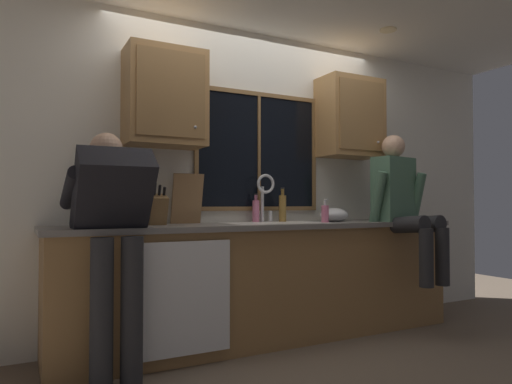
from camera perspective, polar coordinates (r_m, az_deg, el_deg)
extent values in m
cube|color=silver|center=(3.99, -0.89, 1.43)|extent=(5.69, 0.12, 2.55)
cylinder|color=#FFEAB2|center=(4.28, 16.02, 18.70)|extent=(0.14, 0.14, 0.01)
cube|color=black|center=(3.98, 0.29, 5.05)|extent=(1.10, 0.02, 0.95)
cube|color=brown|center=(4.05, 0.36, 12.00)|extent=(1.17, 0.02, 0.04)
cube|color=brown|center=(3.94, 0.36, -2.06)|extent=(1.17, 0.02, 0.04)
cube|color=brown|center=(3.74, -7.39, 5.49)|extent=(0.03, 0.02, 0.95)
cube|color=brown|center=(4.26, 7.13, 4.62)|extent=(0.03, 0.02, 0.95)
cube|color=brown|center=(3.97, 0.37, 5.07)|extent=(0.02, 0.02, 0.95)
cube|color=olive|center=(3.73, 1.57, -11.24)|extent=(3.29, 0.58, 0.88)
cube|color=slate|center=(3.66, 1.72, -4.18)|extent=(3.35, 0.62, 0.04)
cube|color=white|center=(3.12, -8.49, -12.82)|extent=(0.60, 0.02, 0.74)
cube|color=#A87A47|center=(3.56, -11.20, 11.32)|extent=(0.58, 0.33, 0.72)
cube|color=olive|center=(3.40, -10.37, 11.92)|extent=(0.50, 0.01, 0.62)
sphere|color=#B2B2B7|center=(3.41, -7.52, 7.95)|extent=(0.02, 0.02, 0.02)
cube|color=#A87A47|center=(4.38, 11.53, 8.92)|extent=(0.58, 0.33, 0.72)
cube|color=olive|center=(4.25, 13.01, 9.24)|extent=(0.50, 0.01, 0.62)
sphere|color=#B2B2B7|center=(4.32, 14.86, 5.98)|extent=(0.02, 0.02, 0.02)
cube|color=white|center=(3.70, 2.41, -4.00)|extent=(0.80, 0.46, 0.02)
cube|color=beige|center=(3.61, -0.35, -5.65)|extent=(0.36, 0.42, 0.20)
cube|color=beige|center=(3.81, 5.03, -5.43)|extent=(0.36, 0.42, 0.20)
cube|color=white|center=(3.70, 2.41, -5.54)|extent=(0.04, 0.42, 0.20)
cylinder|color=silver|center=(3.89, 0.79, -1.52)|extent=(0.03, 0.03, 0.30)
torus|color=silver|center=(3.84, 1.21, 1.02)|extent=(0.16, 0.02, 0.16)
cylinder|color=silver|center=(3.93, 1.81, -2.98)|extent=(0.03, 0.03, 0.09)
cylinder|color=#262628|center=(2.85, -18.54, -14.23)|extent=(0.13, 0.13, 0.88)
cylinder|color=#262628|center=(2.88, -15.09, -14.12)|extent=(0.13, 0.13, 0.88)
cube|color=black|center=(2.96, -17.32, -0.57)|extent=(0.44, 0.52, 0.60)
sphere|color=tan|center=(3.20, -18.02, 5.11)|extent=(0.21, 0.21, 0.21)
cylinder|color=black|center=(3.11, -21.91, 0.35)|extent=(0.09, 0.52, 0.26)
cylinder|color=black|center=(3.18, -14.00, 0.24)|extent=(0.09, 0.52, 0.26)
cylinder|color=#262628|center=(4.02, 17.94, -3.87)|extent=(0.14, 0.43, 0.16)
cylinder|color=#262628|center=(4.15, 19.69, -3.78)|extent=(0.14, 0.43, 0.16)
cylinder|color=#262628|center=(3.89, 20.30, -7.63)|extent=(0.11, 0.11, 0.46)
cylinder|color=#262628|center=(4.02, 22.03, -7.41)|extent=(0.11, 0.11, 0.46)
cube|color=#4C7259|center=(4.23, 16.65, 0.31)|extent=(0.43, 0.28, 0.56)
sphere|color=tan|center=(4.26, 16.61, 5.42)|extent=(0.20, 0.20, 0.20)
cylinder|color=#4C7259|center=(4.04, 14.81, -0.76)|extent=(0.08, 0.20, 0.47)
cylinder|color=#4C7259|center=(4.36, 19.28, -0.78)|extent=(0.08, 0.20, 0.47)
cube|color=olive|center=(3.39, -12.10, -2.26)|extent=(0.12, 0.18, 0.25)
cylinder|color=black|center=(3.32, -12.40, 0.36)|extent=(0.02, 0.05, 0.09)
cylinder|color=black|center=(3.33, -11.83, 0.23)|extent=(0.02, 0.04, 0.08)
cylinder|color=black|center=(3.35, -11.26, 0.10)|extent=(0.02, 0.04, 0.06)
cube|color=#997047|center=(3.61, -8.50, -0.83)|extent=(0.24, 0.10, 0.39)
ellipsoid|color=silver|center=(4.05, 9.58, -2.83)|extent=(0.25, 0.25, 0.12)
cylinder|color=pink|center=(3.80, 8.54, -2.71)|extent=(0.06, 0.06, 0.14)
cylinder|color=silver|center=(3.80, 8.53, -1.32)|extent=(0.02, 0.02, 0.04)
cylinder|color=silver|center=(3.79, 8.69, -0.90)|extent=(0.01, 0.04, 0.01)
cylinder|color=pink|center=(3.86, -0.01, -2.39)|extent=(0.06, 0.06, 0.18)
cylinder|color=#AD5B7A|center=(3.86, -0.01, -0.70)|extent=(0.03, 0.03, 0.05)
cylinder|color=black|center=(3.86, -0.01, -0.27)|extent=(0.03, 0.03, 0.01)
cylinder|color=olive|center=(3.93, 3.30, -2.07)|extent=(0.06, 0.06, 0.22)
cylinder|color=brown|center=(3.93, 3.30, -0.03)|extent=(0.03, 0.03, 0.06)
cylinder|color=black|center=(3.93, 3.30, 0.47)|extent=(0.03, 0.03, 0.01)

